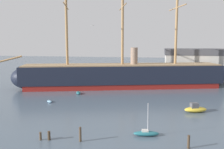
{
  "coord_description": "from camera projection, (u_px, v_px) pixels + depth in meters",
  "views": [
    {
      "loc": [
        8.0,
        -27.01,
        14.77
      ],
      "look_at": [
        -3.37,
        35.07,
        6.21
      ],
      "focal_mm": 39.54,
      "sensor_mm": 36.0,
      "label": 1
    }
  ],
  "objects": [
    {
      "name": "mooring_piling_midwater",
      "position": [
        49.0,
        136.0,
        37.01
      ],
      "size": [
        0.42,
        0.42,
        1.36
      ],
      "primitive_type": "cylinder",
      "color": "#423323",
      "rests_on": "ground"
    },
    {
      "name": "dinghy_far_left",
      "position": [
        57.0,
        81.0,
        90.58
      ],
      "size": [
        1.33,
        2.46,
        0.55
      ],
      "color": "#B22D28",
      "rests_on": "ground"
    },
    {
      "name": "mooring_piling_nearest",
      "position": [
        40.0,
        136.0,
        37.01
      ],
      "size": [
        0.35,
        0.35,
        1.24
      ],
      "primitive_type": "cylinder",
      "color": "#4C3D2D",
      "rests_on": "ground"
    },
    {
      "name": "motorboat_mid_right",
      "position": [
        195.0,
        109.0,
        51.57
      ],
      "size": [
        5.13,
        3.25,
        2.0
      ],
      "color": "gold",
      "rests_on": "ground"
    },
    {
      "name": "dinghy_mid_left",
      "position": [
        49.0,
        101.0,
        59.88
      ],
      "size": [
        2.14,
        2.21,
        0.51
      ],
      "color": "#7FB2D6",
      "rests_on": "ground"
    },
    {
      "name": "dinghy_alongside_bow",
      "position": [
        78.0,
        93.0,
        69.35
      ],
      "size": [
        2.27,
        3.18,
        0.69
      ],
      "color": "#236670",
      "rests_on": "ground"
    },
    {
      "name": "seagull_in_flight",
      "position": [
        92.0,
        26.0,
        60.03
      ],
      "size": [
        1.02,
        0.6,
        0.13
      ],
      "color": "silver"
    },
    {
      "name": "motorboat_distant_centre",
      "position": [
        138.0,
        79.0,
        93.94
      ],
      "size": [
        2.09,
        3.2,
        1.24
      ],
      "color": "#B22D28",
      "rests_on": "ground"
    },
    {
      "name": "mooring_piling_right_pair",
      "position": [
        189.0,
        142.0,
        34.1
      ],
      "size": [
        0.35,
        0.35,
        1.9
      ],
      "primitive_type": "cylinder",
      "color": "#423323",
      "rests_on": "ground"
    },
    {
      "name": "dockside_warehouse_right",
      "position": [
        216.0,
        65.0,
        91.63
      ],
      "size": [
        40.42,
        14.32,
        18.59
      ],
      "color": "#565659",
      "rests_on": "ground"
    },
    {
      "name": "mooring_piling_left_pair",
      "position": [
        80.0,
        134.0,
        36.4
      ],
      "size": [
        0.36,
        0.36,
        2.22
      ],
      "primitive_type": "cylinder",
      "color": "#4C3D2D",
      "rests_on": "ground"
    },
    {
      "name": "sailboat_foreground_right",
      "position": [
        146.0,
        133.0,
        38.65
      ],
      "size": [
        4.16,
        1.82,
        5.24
      ],
      "color": "#236670",
      "rests_on": "ground"
    },
    {
      "name": "tall_ship",
      "position": [
        122.0,
        75.0,
        78.8
      ],
      "size": [
        73.85,
        26.72,
        36.32
      ],
      "color": "maroon",
      "rests_on": "ground"
    }
  ]
}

